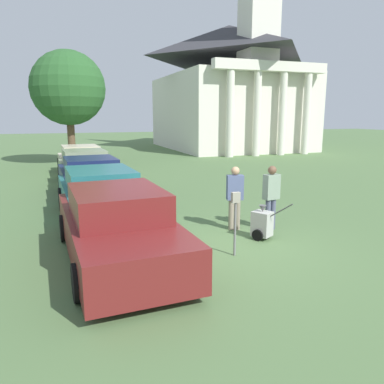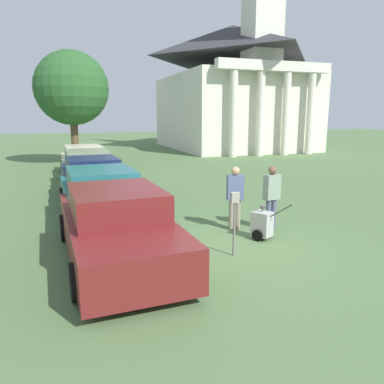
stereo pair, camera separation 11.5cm
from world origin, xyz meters
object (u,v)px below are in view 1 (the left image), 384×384
parked_car_cream (81,161)px  parking_meter (235,212)px  parked_car_maroon (117,227)px  person_worker (235,194)px  parked_car_sage (85,168)px  person_supervisor (271,194)px  church (230,82)px  equipment_cart (262,224)px  parked_car_teal (100,197)px  parked_car_navy (91,179)px

parked_car_cream → parking_meter: bearing=-82.1°
parked_car_maroon → person_worker: 3.39m
parked_car_sage → person_supervisor: (4.11, -8.46, 0.27)m
parked_car_cream → person_worker: size_ratio=2.99×
person_supervisor → person_worker: bearing=-28.3°
parked_car_cream → church: 18.91m
equipment_cart → church: 26.45m
person_worker → church: church is taller
person_supervisor → church: (9.70, 23.13, 4.89)m
person_supervisor → parked_car_cream: bearing=-79.9°
parking_meter → parked_car_teal: bearing=122.8°
parked_car_maroon → person_worker: (3.21, 1.06, 0.25)m
person_worker → parked_car_teal: bearing=-18.1°
parked_car_teal → equipment_cart: (3.51, -2.94, -0.32)m
parked_car_teal → person_worker: person_worker is taller
parked_car_teal → church: (13.81, 20.80, 5.14)m
parked_car_cream → church: (13.81, 11.84, 5.16)m
parked_car_maroon → equipment_cart: size_ratio=5.27×
parked_car_navy → parking_meter: bearing=-73.4°
parked_car_teal → parking_meter: (2.39, -3.72, 0.26)m
parked_car_teal → person_supervisor: person_supervisor is taller
equipment_cart → parked_car_navy: bearing=89.2°
parked_car_sage → church: church is taller
parked_car_sage → parked_car_cream: (0.00, 2.83, -0.01)m
parked_car_teal → parking_meter: 4.43m
parked_car_maroon → parked_car_navy: (-0.00, 6.20, 0.00)m
church → parked_car_teal: bearing=-123.6°
parked_car_navy → person_worker: 6.07m
person_worker → parked_car_navy: bearing=-43.8°
parked_car_sage → equipment_cart: 9.73m
parked_car_sage → person_worker: bearing=-71.3°
parked_car_maroon → equipment_cart: bearing=-0.4°
parked_car_cream → person_supervisor: (4.11, -11.29, 0.27)m
parked_car_navy → equipment_cart: size_ratio=4.85×
parked_car_maroon → person_supervisor: 4.18m
parked_car_cream → equipment_cart: size_ratio=5.02×
parked_car_sage → parking_meter: size_ratio=3.44×
parked_car_sage → person_worker: 8.77m
church → person_worker: bearing=-114.9°
parked_car_maroon → church: church is taller
parked_car_cream → person_worker: bearing=-76.5°
parked_car_navy → equipment_cart: 7.01m
parked_car_sage → equipment_cart: parked_car_sage is taller
person_supervisor → parked_car_sage: bearing=-74.0°
parked_car_navy → person_supervisor: 6.82m
person_worker → parked_car_maroon: bearing=32.5°
equipment_cart → person_worker: bearing=77.3°
parked_car_teal → parked_car_navy: (-0.00, 3.11, -0.00)m
parked_car_teal → parked_car_sage: size_ratio=1.12×
parked_car_teal → parked_car_navy: parked_car_teal is taller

